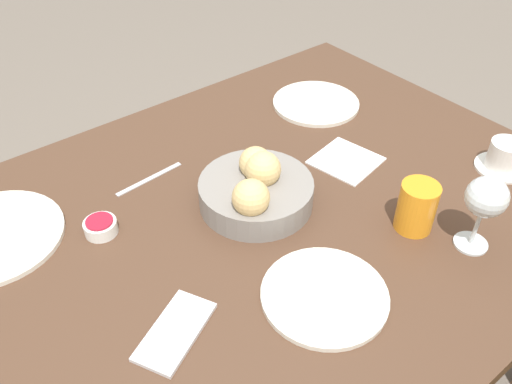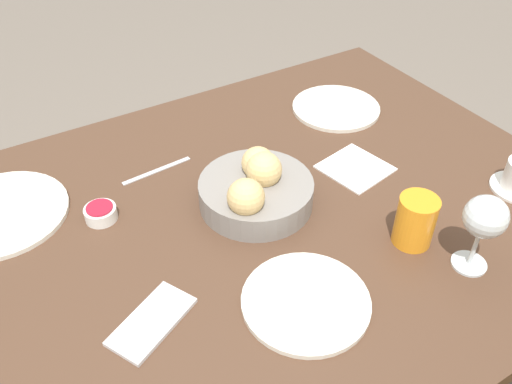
% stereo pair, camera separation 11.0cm
% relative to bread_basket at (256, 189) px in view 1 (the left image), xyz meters
% --- Properties ---
extents(dining_table, '(1.47, 1.01, 0.70)m').
position_rel_bread_basket_xyz_m(dining_table, '(0.07, 0.03, -0.12)').
color(dining_table, '#4C3323').
rests_on(dining_table, ground_plane).
extents(bread_basket, '(0.23, 0.23, 0.11)m').
position_rel_bread_basket_xyz_m(bread_basket, '(0.00, 0.00, 0.00)').
color(bread_basket, gray).
rests_on(bread_basket, dining_table).
extents(plate_near_left, '(0.23, 0.23, 0.01)m').
position_rel_bread_basket_xyz_m(plate_near_left, '(-0.37, -0.21, -0.04)').
color(plate_near_left, silver).
rests_on(plate_near_left, dining_table).
extents(plate_far_center, '(0.22, 0.22, 0.01)m').
position_rel_bread_basket_xyz_m(plate_far_center, '(0.06, 0.26, -0.04)').
color(plate_far_center, silver).
rests_on(plate_far_center, dining_table).
extents(juice_glass, '(0.07, 0.07, 0.10)m').
position_rel_bread_basket_xyz_m(juice_glass, '(-0.20, 0.24, 0.01)').
color(juice_glass, orange).
rests_on(juice_glass, dining_table).
extents(wine_glass, '(0.08, 0.08, 0.16)m').
position_rel_bread_basket_xyz_m(wine_glass, '(-0.24, 0.35, 0.07)').
color(wine_glass, silver).
rests_on(wine_glass, dining_table).
extents(coffee_cup, '(0.12, 0.12, 0.07)m').
position_rel_bread_basket_xyz_m(coffee_cup, '(-0.50, 0.25, -0.01)').
color(coffee_cup, white).
rests_on(coffee_cup, dining_table).
extents(jam_bowl_berry, '(0.06, 0.06, 0.03)m').
position_rel_bread_basket_xyz_m(jam_bowl_berry, '(0.29, -0.12, -0.03)').
color(jam_bowl_berry, white).
rests_on(jam_bowl_berry, dining_table).
extents(knife_silver, '(0.17, 0.02, 0.00)m').
position_rel_bread_basket_xyz_m(knife_silver, '(0.13, -0.21, -0.04)').
color(knife_silver, '#B7B7BC').
rests_on(knife_silver, dining_table).
extents(napkin, '(0.16, 0.16, 0.00)m').
position_rel_bread_basket_xyz_m(napkin, '(-0.25, 0.01, -0.04)').
color(napkin, white).
rests_on(napkin, dining_table).
extents(cell_phone, '(0.17, 0.13, 0.01)m').
position_rel_bread_basket_xyz_m(cell_phone, '(0.30, 0.17, -0.04)').
color(cell_phone, silver).
rests_on(cell_phone, dining_table).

